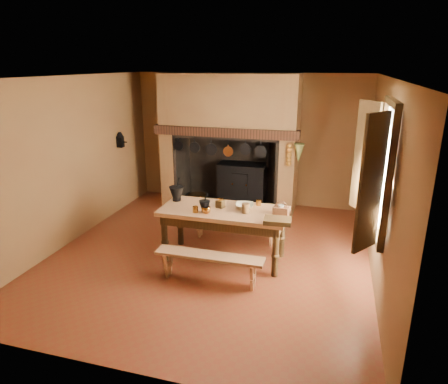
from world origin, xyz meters
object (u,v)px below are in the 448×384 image
at_px(mixing_bowl, 245,206).
at_px(work_table, 224,217).
at_px(bench_front, 209,262).
at_px(iron_range, 243,184).
at_px(coffee_grinder, 221,203).
at_px(wicker_basket, 281,210).

bearing_deg(mixing_bowl, work_table, -155.51).
bearing_deg(work_table, bench_front, -90.00).
xyz_separation_m(iron_range, coffee_grinder, (0.23, -2.49, 0.43)).
distance_m(bench_front, coffee_grinder, 1.01).
bearing_deg(iron_range, work_table, -83.34).
relative_size(iron_range, work_table, 0.82).
relative_size(mixing_bowl, wicker_basket, 1.23).
bearing_deg(work_table, coffee_grinder, 139.07).
distance_m(iron_range, coffee_grinder, 2.54).
distance_m(iron_range, work_table, 2.58).
relative_size(bench_front, coffee_grinder, 8.73).
bearing_deg(coffee_grinder, work_table, -22.37).
bearing_deg(work_table, wicker_basket, 0.35).
bearing_deg(mixing_bowl, wicker_basket, -12.61).
bearing_deg(coffee_grinder, bench_front, -66.34).
xyz_separation_m(iron_range, mixing_bowl, (0.59, -2.42, 0.40)).
distance_m(iron_range, mixing_bowl, 2.52).
height_order(coffee_grinder, wicker_basket, wicker_basket).
height_order(bench_front, coffee_grinder, coffee_grinder).
xyz_separation_m(work_table, mixing_bowl, (0.30, 0.14, 0.17)).
bearing_deg(wicker_basket, bench_front, -135.02).
xyz_separation_m(work_table, wicker_basket, (0.88, 0.01, 0.20)).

